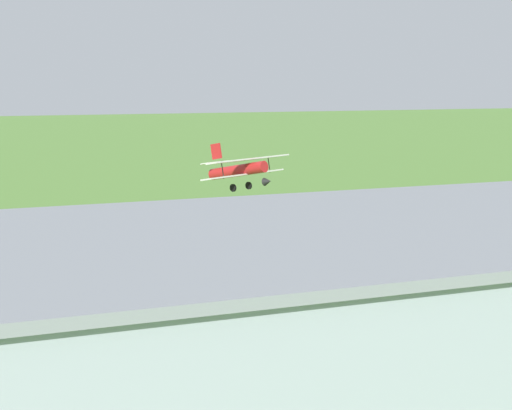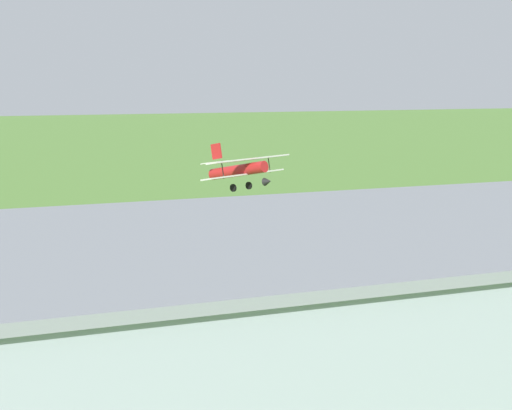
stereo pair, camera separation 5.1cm
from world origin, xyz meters
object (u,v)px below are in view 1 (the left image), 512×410
Objects in this scene: biplane at (240,170)px; person_near_hangar_door at (382,250)px; person_watching_takeoff at (8,286)px; hangar at (374,299)px.

biplane reaches higher than person_near_hangar_door.
biplane is 27.36m from person_watching_takeoff.
person_watching_takeoff is at bearing 3.79° from person_near_hangar_door.
hangar is 20.13m from person_near_hangar_door.
hangar is 3.97× the size of biplane.
person_near_hangar_door is (-3.65, 17.28, -3.49)m from biplane.
person_near_hangar_door is at bearing -120.53° from hangar.
hangar is at bearing 79.33° from biplane.
hangar reaches higher than person_watching_takeoff.
person_watching_takeoff is (23.22, 1.54, 0.12)m from person_near_hangar_door.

